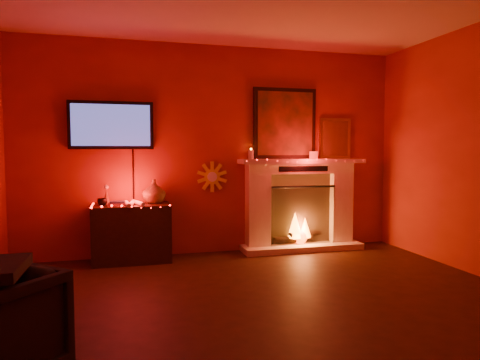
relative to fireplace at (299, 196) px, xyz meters
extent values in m
plane|color=black|center=(-1.14, -2.39, -0.72)|extent=(5.00, 5.00, 0.00)
plane|color=maroon|center=(-1.14, 0.11, 0.63)|extent=(5.00, 0.00, 5.00)
cube|color=silver|center=(0.01, -0.09, -0.68)|extent=(1.65, 0.40, 0.08)
cube|color=silver|center=(-0.59, 0.00, -0.17)|extent=(0.30, 0.22, 0.95)
cube|color=silver|center=(0.61, 0.00, -0.17)|extent=(0.30, 0.22, 0.95)
cube|color=silver|center=(0.01, 0.00, 0.38)|extent=(1.50, 0.22, 0.14)
cube|color=silver|center=(0.01, -0.06, 0.48)|extent=(1.72, 0.34, 0.06)
cube|color=#81664B|center=(0.01, 0.06, -0.17)|extent=(0.90, 0.10, 0.95)
cube|color=black|center=(0.01, -0.12, -0.25)|extent=(0.90, 0.02, 0.78)
cylinder|color=black|center=(-0.09, -0.03, -0.58)|extent=(0.55, 0.09, 0.09)
cylinder|color=black|center=(0.09, -0.01, -0.52)|extent=(0.51, 0.18, 0.08)
cone|color=orange|center=(-0.07, -0.03, -0.39)|extent=(0.20, 0.20, 0.34)
cone|color=orange|center=(0.08, -0.02, -0.43)|extent=(0.16, 0.16, 0.26)
sphere|color=#FF3F07|center=(0.01, -0.03, -0.56)|extent=(0.18, 0.18, 0.18)
cube|color=black|center=(-0.19, 0.08, 0.98)|extent=(0.88, 0.05, 0.95)
cube|color=#B03C17|center=(-0.19, 0.05, 0.98)|extent=(0.78, 0.01, 0.85)
cube|color=gold|center=(0.56, 0.08, 0.79)|extent=(0.46, 0.04, 0.56)
cube|color=#A76E26|center=(0.56, 0.06, 0.79)|extent=(0.38, 0.01, 0.48)
cylinder|color=beige|center=(-0.69, -0.01, 0.57)|extent=(0.07, 0.07, 0.12)
cube|color=white|center=(0.19, -0.03, 0.56)|extent=(0.12, 0.01, 0.10)
cube|color=black|center=(-2.44, 0.07, 0.93)|extent=(1.00, 0.06, 0.58)
cube|color=#404AA6|center=(-2.44, 0.03, 0.93)|extent=(0.92, 0.01, 0.50)
cylinder|color=black|center=(-2.19, 0.08, 0.31)|extent=(0.02, 0.02, 0.66)
cylinder|color=yellow|center=(-1.19, 0.09, 0.28)|extent=(0.20, 0.03, 0.20)
cylinder|color=white|center=(-1.19, 0.08, 0.28)|extent=(0.13, 0.01, 0.13)
cube|color=black|center=(-2.22, -0.13, -0.38)|extent=(0.91, 0.46, 0.70)
imported|color=brown|center=(-1.95, -0.09, 0.12)|extent=(0.28, 0.28, 0.29)
imported|color=black|center=(-2.55, -0.17, 0.02)|extent=(0.11, 0.11, 0.09)
cylinder|color=white|center=(-2.27, -0.24, 0.00)|extent=(0.08, 0.38, 0.05)
cylinder|color=white|center=(-2.22, -0.25, 0.00)|extent=(0.11, 0.38, 0.05)
cylinder|color=white|center=(-2.15, -0.17, 0.00)|extent=(0.16, 0.38, 0.05)
cube|color=maroon|center=(-2.39, -0.21, -0.01)|extent=(0.20, 0.14, 0.03)
cube|color=#21324D|center=(-2.38, -0.20, 0.01)|extent=(0.17, 0.12, 0.02)
camera|label=1|loc=(-2.26, -5.39, 0.62)|focal=32.00mm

